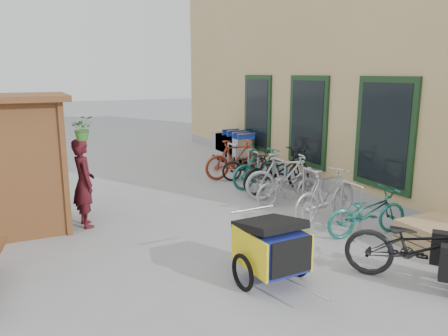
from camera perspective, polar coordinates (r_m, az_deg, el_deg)
name	(u,v)px	position (r m, az deg, el deg)	size (l,w,h in m)	color
ground	(236,251)	(7.05, 1.53, -10.73)	(80.00, 80.00, 0.00)	#949497
building	(365,47)	(13.96, 17.89, 14.76)	(6.07, 13.00, 7.00)	tan
bike_rack	(279,174)	(9.97, 7.18, -0.78)	(0.05, 5.35, 0.86)	#A5A8AD
pallet_stack	(445,238)	(7.80, 26.92, -8.15)	(1.00, 1.20, 0.40)	tan
shopping_carts	(232,143)	(13.59, 1.01, 3.24)	(0.59, 1.98, 1.05)	silver
child_trailer	(271,245)	(5.91, 6.18, -10.01)	(0.97, 1.61, 0.94)	navy
cargo_bike	(424,248)	(6.39, 24.63, -9.49)	(1.76, 1.93, 1.02)	black
person_kiosk	(84,183)	(8.28, -17.85, -1.88)	(0.59, 0.39, 1.62)	maroon
bike_0	(367,212)	(7.94, 18.18, -5.51)	(0.55, 1.57, 0.83)	#1C726A
bike_1	(326,195)	(8.43, 13.18, -3.46)	(0.48, 1.71, 1.03)	#B0AFB4
bike_2	(287,186)	(9.41, 8.28, -2.29)	(0.54, 1.54, 0.81)	#B0AFB4
bike_3	(285,177)	(9.66, 7.96, -1.15)	(0.50, 1.76, 1.06)	#B0AFB4
bike_4	(277,171)	(10.32, 6.99, -0.39)	(0.67, 1.92, 1.01)	black
bike_5	(261,168)	(10.64, 4.92, 0.00)	(0.47, 1.65, 0.99)	#1C726A
bike_6	(251,165)	(11.42, 3.52, 0.40)	(0.54, 1.54, 0.81)	black
bike_7	(236,159)	(11.55, 1.52, 1.15)	(0.49, 1.74, 1.04)	maroon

